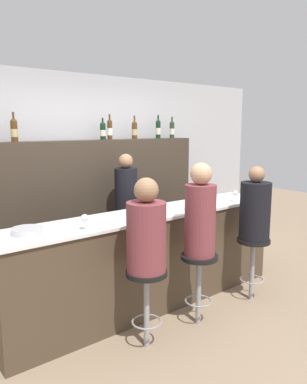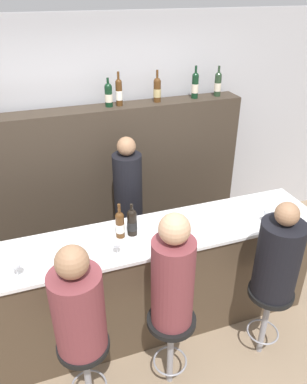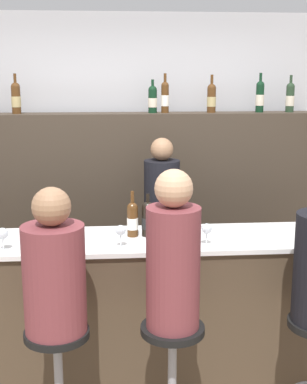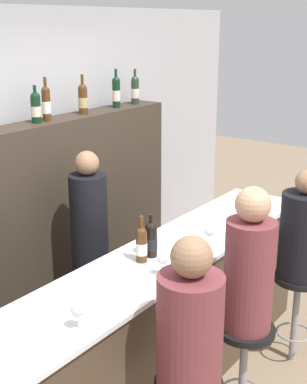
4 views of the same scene
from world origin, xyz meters
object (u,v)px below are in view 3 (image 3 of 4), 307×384
(guest_seated_left, at_px, (54,271))
(wine_glass_1, at_px, (121,231))
(wine_glass_0, at_px, (2,234))
(wine_bottle_backbar_1, at_px, (16,98))
(wine_bottle_backbar_2, at_px, (153,99))
(wine_bottle_counter_1, at_px, (148,218))
(bartender, at_px, (162,244))
(wine_glass_2, at_px, (207,230))
(guest_seated_middle, at_px, (173,258))
(wine_bottle_counter_0, at_px, (133,219))
(wine_bottle_backbar_3, at_px, (165,97))
(wine_bottle_backbar_6, at_px, (290,97))
(wine_bottle_backbar_4, at_px, (211,98))
(wine_bottle_backbar_5, at_px, (260,96))
(bar_stool_left, at_px, (58,356))
(bar_stool_middle, at_px, (172,352))

(guest_seated_left, bearing_deg, wine_glass_1, 49.46)
(wine_glass_1, bearing_deg, wine_glass_0, 180.00)
(wine_bottle_backbar_1, distance_m, wine_bottle_backbar_2, 1.13)
(wine_bottle_counter_1, distance_m, bartender, 0.81)
(wine_glass_2, xyz_separation_m, bartender, (-0.19, 0.91, -0.38))
(guest_seated_middle, distance_m, bartender, 1.39)
(wine_glass_1, relative_size, bartender, 0.09)
(wine_bottle_counter_0, relative_size, guest_seated_left, 0.38)
(wine_bottle_backbar_3, height_order, wine_bottle_backbar_6, wine_bottle_backbar_3)
(wine_bottle_backbar_3, height_order, guest_seated_middle, wine_bottle_backbar_3)
(wine_bottle_backbar_3, bearing_deg, wine_bottle_backbar_1, 180.00)
(wine_bottle_counter_1, relative_size, wine_bottle_backbar_2, 1.02)
(wine_glass_1, distance_m, wine_glass_2, 0.54)
(wine_bottle_backbar_3, height_order, bartender, wine_bottle_backbar_3)
(wine_bottle_backbar_4, relative_size, wine_glass_2, 2.29)
(wine_bottle_backbar_4, bearing_deg, wine_bottle_backbar_6, 0.00)
(wine_bottle_backbar_4, relative_size, wine_bottle_backbar_6, 1.01)
(wine_bottle_counter_0, xyz_separation_m, wine_glass_2, (0.45, -0.22, -0.02))
(wine_bottle_backbar_2, bearing_deg, wine_bottle_counter_0, -101.01)
(wine_bottle_backbar_5, relative_size, wine_glass_0, 2.36)
(wine_bottle_backbar_5, bearing_deg, wine_bottle_backbar_3, -180.00)
(wine_bottle_counter_1, height_order, bar_stool_left, wine_bottle_counter_1)
(wine_glass_0, xyz_separation_m, wine_glass_2, (1.25, 0.00, -0.00))
(wine_glass_0, distance_m, guest_seated_left, 0.56)
(wine_bottle_backbar_2, height_order, guest_seated_left, wine_bottle_backbar_2)
(wine_bottle_backbar_3, bearing_deg, bar_stool_middle, -94.30)
(wine_bottle_counter_0, bearing_deg, wine_bottle_counter_1, -0.00)
(wine_glass_0, xyz_separation_m, guest_seated_left, (0.35, -0.43, -0.08))
(wine_bottle_counter_0, height_order, wine_glass_1, wine_bottle_counter_0)
(wine_bottle_backbar_2, xyz_separation_m, bar_stool_left, (-0.67, -1.80, -1.33))
(wine_bottle_backbar_2, distance_m, guest_seated_middle, 1.96)
(wine_bottle_backbar_5, bearing_deg, guest_seated_left, -131.50)
(wine_bottle_counter_0, bearing_deg, bartender, 69.40)
(bar_stool_left, bearing_deg, guest_seated_left, -90.00)
(guest_seated_left, relative_size, bar_stool_middle, 1.14)
(wine_glass_1, bearing_deg, wine_bottle_counter_0, 69.37)
(guest_seated_left, bearing_deg, wine_bottle_counter_0, 55.32)
(wine_bottle_backbar_4, relative_size, bar_stool_left, 0.45)
(wine_glass_0, relative_size, guest_seated_middle, 0.16)
(wine_bottle_backbar_5, height_order, wine_glass_0, wine_bottle_backbar_5)
(wine_glass_1, bearing_deg, wine_bottle_counter_1, 50.31)
(wine_bottle_backbar_4, bearing_deg, guest_seated_middle, -106.46)
(wine_bottle_backbar_4, bearing_deg, bartender, -135.31)
(wine_bottle_counter_0, distance_m, bar_stool_middle, 0.91)
(wine_bottle_counter_1, height_order, wine_bottle_backbar_5, wine_bottle_backbar_5)
(wine_bottle_backbar_1, distance_m, wine_bottle_backbar_4, 1.63)
(bar_stool_left, xyz_separation_m, bartender, (0.71, 1.34, 0.20))
(wine_glass_1, xyz_separation_m, bar_stool_middle, (0.28, -0.43, -0.59))
(wine_glass_1, height_order, guest_seated_left, guest_seated_left)
(wine_bottle_backbar_3, distance_m, wine_glass_0, 1.93)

